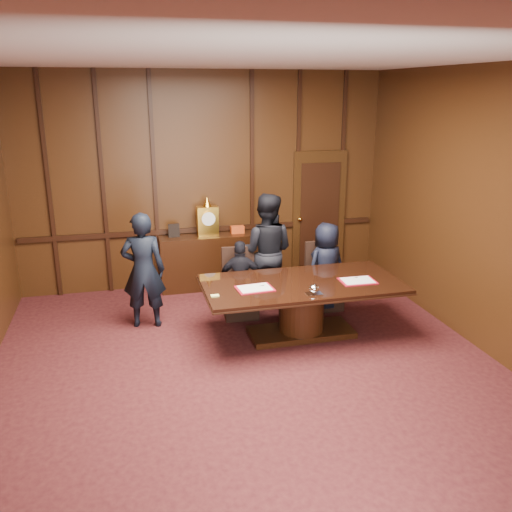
{
  "coord_description": "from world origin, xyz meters",
  "views": [
    {
      "loc": [
        -1.32,
        -5.26,
        3.19
      ],
      "look_at": [
        0.37,
        1.47,
        1.05
      ],
      "focal_mm": 38.0,
      "sensor_mm": 36.0,
      "label": 1
    }
  ],
  "objects": [
    {
      "name": "room",
      "position": [
        0.07,
        0.14,
        1.72
      ],
      "size": [
        7.0,
        7.04,
        3.5
      ],
      "color": "black",
      "rests_on": "ground"
    },
    {
      "name": "sideboard",
      "position": [
        0.0,
        3.26,
        0.49
      ],
      "size": [
        1.6,
        0.45,
        1.54
      ],
      "color": "black",
      "rests_on": "ground"
    },
    {
      "name": "conference_table",
      "position": [
        0.9,
        1.1,
        0.51
      ],
      "size": [
        2.62,
        1.32,
        0.76
      ],
      "color": "black",
      "rests_on": "ground"
    },
    {
      "name": "folder_left",
      "position": [
        0.23,
        1.0,
        0.77
      ],
      "size": [
        0.48,
        0.36,
        0.02
      ],
      "rotation": [
        0.0,
        0.0,
        0.08
      ],
      "color": "#AC0F23",
      "rests_on": "conference_table"
    },
    {
      "name": "folder_right",
      "position": [
        1.62,
        0.95,
        0.77
      ],
      "size": [
        0.47,
        0.34,
        0.02
      ],
      "rotation": [
        0.0,
        0.0,
        -0.03
      ],
      "color": "#AC0F23",
      "rests_on": "conference_table"
    },
    {
      "name": "inkstand",
      "position": [
        0.9,
        0.65,
        0.81
      ],
      "size": [
        0.2,
        0.14,
        0.12
      ],
      "color": "white",
      "rests_on": "conference_table"
    },
    {
      "name": "notepad",
      "position": [
        -0.3,
        0.88,
        0.77
      ],
      "size": [
        0.1,
        0.07,
        0.01
      ],
      "primitive_type": "cube",
      "rotation": [
        0.0,
        0.0,
        0.01
      ],
      "color": "#F5F578",
      "rests_on": "conference_table"
    },
    {
      "name": "chair_left",
      "position": [
        0.25,
        1.98,
        0.29
      ],
      "size": [
        0.51,
        0.51,
        0.99
      ],
      "rotation": [
        0.0,
        0.0,
        -0.07
      ],
      "color": "black",
      "rests_on": "ground"
    },
    {
      "name": "chair_right",
      "position": [
        1.55,
        1.98,
        0.29
      ],
      "size": [
        0.49,
        0.49,
        0.99
      ],
      "rotation": [
        0.0,
        0.0,
        0.01
      ],
      "color": "black",
      "rests_on": "ground"
    },
    {
      "name": "signatory_left",
      "position": [
        0.25,
        1.9,
        0.57
      ],
      "size": [
        0.71,
        0.4,
        1.15
      ],
      "primitive_type": "imported",
      "rotation": [
        0.0,
        0.0,
        2.95
      ],
      "color": "black",
      "rests_on": "ground"
    },
    {
      "name": "signatory_right",
      "position": [
        1.55,
        1.9,
        0.67
      ],
      "size": [
        0.75,
        0.6,
        1.34
      ],
      "primitive_type": "imported",
      "rotation": [
        0.0,
        0.0,
        3.44
      ],
      "color": "black",
      "rests_on": "ground"
    },
    {
      "name": "witness_left",
      "position": [
        -1.11,
        1.94,
        0.82
      ],
      "size": [
        0.65,
        0.48,
        1.63
      ],
      "primitive_type": "imported",
      "rotation": [
        0.0,
        0.0,
        2.99
      ],
      "color": "black",
      "rests_on": "ground"
    },
    {
      "name": "witness_right",
      "position": [
        0.71,
        2.21,
        0.88
      ],
      "size": [
        1.05,
        0.96,
        1.75
      ],
      "primitive_type": "imported",
      "rotation": [
        0.0,
        0.0,
        2.71
      ],
      "color": "black",
      "rests_on": "ground"
    }
  ]
}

